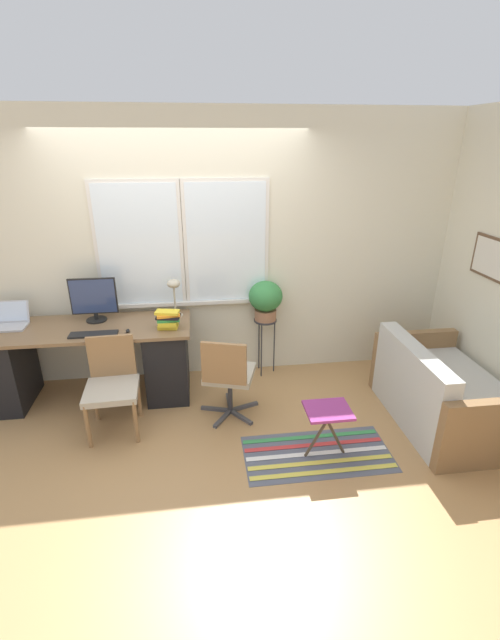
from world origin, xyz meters
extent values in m
plane|color=tan|center=(0.00, 0.00, 0.00)|extent=(14.00, 14.00, 0.00)
cube|color=beige|center=(0.00, 0.76, 1.35)|extent=(9.00, 0.06, 2.70)
cube|color=silver|center=(-0.40, 0.72, 1.44)|extent=(0.85, 0.02, 1.25)
cube|color=white|center=(-0.40, 0.71, 1.44)|extent=(0.78, 0.01, 1.18)
cube|color=silver|center=(0.46, 0.72, 1.44)|extent=(0.85, 0.02, 1.25)
cube|color=white|center=(0.46, 0.71, 1.44)|extent=(0.78, 0.01, 1.18)
cube|color=silver|center=(0.03, 0.73, 0.83)|extent=(1.76, 0.11, 0.04)
cube|color=beige|center=(2.84, 0.00, 1.35)|extent=(0.06, 9.00, 2.70)
cube|color=brown|center=(2.80, -0.04, 1.41)|extent=(0.02, 0.48, 0.38)
cube|color=silver|center=(2.79, -0.04, 1.41)|extent=(0.01, 0.43, 0.33)
cube|color=brown|center=(-0.95, 0.34, 0.75)|extent=(2.01, 0.68, 0.03)
cube|color=black|center=(-1.71, 0.34, 0.37)|extent=(0.40, 0.60, 0.74)
cube|color=black|center=(-0.18, 0.34, 0.37)|extent=(0.40, 0.60, 0.74)
cube|color=#B7B7BC|center=(-1.64, 0.40, 0.78)|extent=(0.36, 0.21, 0.02)
cube|color=#B7B7BC|center=(-1.64, 0.54, 0.89)|extent=(0.36, 0.07, 0.20)
cube|color=silver|center=(-1.64, 0.53, 0.89)|extent=(0.32, 0.06, 0.18)
cylinder|color=black|center=(-0.84, 0.49, 0.78)|extent=(0.20, 0.20, 0.02)
cylinder|color=black|center=(-0.84, 0.49, 0.82)|extent=(0.04, 0.04, 0.07)
cube|color=black|center=(-0.84, 0.50, 1.02)|extent=(0.44, 0.02, 0.35)
cube|color=navy|center=(-0.84, 0.48, 1.02)|extent=(0.41, 0.01, 0.33)
cube|color=black|center=(-0.80, 0.14, 0.78)|extent=(0.42, 0.13, 0.02)
ellipsoid|color=black|center=(-0.50, 0.17, 0.78)|extent=(0.03, 0.06, 0.03)
cylinder|color=#BCB299|center=(-0.08, 0.51, 0.77)|extent=(0.14, 0.14, 0.01)
cylinder|color=#BCB299|center=(-0.08, 0.51, 0.93)|extent=(0.02, 0.02, 0.30)
ellipsoid|color=#BCB299|center=(-0.08, 0.51, 1.11)|extent=(0.13, 0.13, 0.08)
cube|color=yellow|center=(-0.14, 0.22, 0.79)|extent=(0.19, 0.15, 0.04)
cube|color=yellow|center=(-0.14, 0.22, 0.83)|extent=(0.18, 0.17, 0.04)
cube|color=green|center=(-0.13, 0.23, 0.86)|extent=(0.21, 0.16, 0.03)
cube|color=black|center=(-0.13, 0.21, 0.89)|extent=(0.24, 0.18, 0.02)
cube|color=orange|center=(-0.13, 0.21, 0.91)|extent=(0.22, 0.15, 0.02)
cube|color=yellow|center=(-0.14, 0.21, 0.93)|extent=(0.23, 0.15, 0.02)
cylinder|color=olive|center=(-0.81, -0.45, 0.20)|extent=(0.04, 0.04, 0.41)
cylinder|color=olive|center=(-0.42, -0.43, 0.20)|extent=(0.04, 0.04, 0.41)
cylinder|color=olive|center=(-0.83, -0.06, 0.20)|extent=(0.04, 0.04, 0.41)
cylinder|color=olive|center=(-0.44, -0.05, 0.20)|extent=(0.04, 0.04, 0.41)
cube|color=#B2A893|center=(-0.62, -0.25, 0.41)|extent=(0.46, 0.44, 0.06)
cube|color=olive|center=(-0.63, -0.02, 0.63)|extent=(0.40, 0.05, 0.39)
cube|color=#47474C|center=(0.27, -0.06, 0.01)|extent=(0.29, 0.12, 0.03)
cube|color=#47474C|center=(0.32, -0.22, 0.01)|extent=(0.20, 0.26, 0.03)
cube|color=#47474C|center=(0.49, -0.21, 0.01)|extent=(0.20, 0.25, 0.03)
cube|color=#47474C|center=(0.54, -0.05, 0.01)|extent=(0.28, 0.13, 0.03)
cube|color=#47474C|center=(0.40, 0.04, 0.01)|extent=(0.04, 0.29, 0.03)
cylinder|color=#333338|center=(0.41, -0.10, 0.21)|extent=(0.04, 0.04, 0.36)
cube|color=#B2A893|center=(0.41, -0.10, 0.42)|extent=(0.53, 0.51, 0.06)
cube|color=olive|center=(0.34, -0.31, 0.64)|extent=(0.39, 0.15, 0.38)
cube|color=beige|center=(2.33, -0.47, 0.22)|extent=(0.85, 1.16, 0.44)
cube|color=beige|center=(1.98, -0.47, 0.60)|extent=(0.16, 1.16, 0.32)
cube|color=olive|center=(2.33, -1.10, 0.31)|extent=(0.85, 0.09, 0.61)
cube|color=olive|center=(2.33, 0.16, 0.31)|extent=(0.85, 0.09, 0.61)
cylinder|color=#333338|center=(0.85, 0.62, 0.63)|extent=(0.24, 0.24, 0.02)
cylinder|color=#333338|center=(0.95, 0.62, 0.31)|extent=(0.01, 0.01, 0.62)
cylinder|color=#333338|center=(0.80, 0.71, 0.31)|extent=(0.01, 0.01, 0.62)
cylinder|color=#333338|center=(0.80, 0.53, 0.31)|extent=(0.01, 0.01, 0.62)
cylinder|color=#9E6B4C|center=(0.85, 0.62, 0.69)|extent=(0.23, 0.23, 0.11)
ellipsoid|color=#388442|center=(0.85, 0.62, 0.90)|extent=(0.35, 0.35, 0.32)
cube|color=#565B6B|center=(1.06, -0.78, 0.00)|extent=(1.21, 0.59, 0.01)
cube|color=#DBCC4C|center=(1.06, -1.00, 0.01)|extent=(1.19, 0.05, 0.00)
cube|color=#DBCC4C|center=(1.06, -0.89, 0.01)|extent=(1.19, 0.05, 0.00)
cube|color=white|center=(1.06, -0.78, 0.01)|extent=(1.19, 0.05, 0.00)
cube|color=#C63838|center=(1.06, -0.68, 0.01)|extent=(1.19, 0.05, 0.00)
cube|color=#388E4C|center=(1.06, -0.57, 0.01)|extent=(1.19, 0.05, 0.00)
cube|color=#93337A|center=(1.12, -0.80, 0.43)|extent=(0.35, 0.30, 0.02)
cylinder|color=#4C3D2D|center=(1.06, -0.80, 0.21)|extent=(0.23, 0.02, 0.43)
cylinder|color=#4C3D2D|center=(1.18, -0.80, 0.21)|extent=(0.23, 0.02, 0.43)
camera|label=1|loc=(0.15, -3.52, 2.39)|focal=24.00mm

